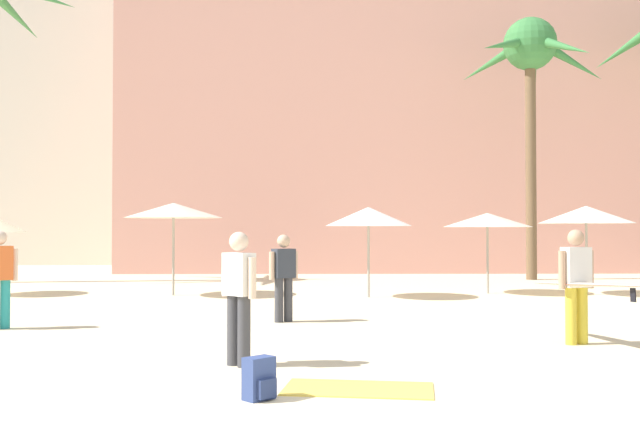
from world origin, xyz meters
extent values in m
cube|color=#DB9989|center=(4.02, 28.09, 9.73)|extent=(23.87, 11.89, 19.46)
cube|color=beige|center=(-6.37, 34.26, 12.39)|extent=(19.47, 9.82, 24.78)
cylinder|color=brown|center=(7.20, 18.83, 4.03)|extent=(0.36, 0.36, 8.07)
sphere|color=#387A3D|center=(7.20, 18.83, 8.07)|extent=(1.80, 1.80, 1.80)
cone|color=#387A3D|center=(8.71, 18.97, 7.49)|extent=(2.34, 0.62, 1.51)
cone|color=#387A3D|center=(7.77, 20.29, 7.61)|extent=(1.24, 2.37, 1.28)
cone|color=#387A3D|center=(6.10, 19.96, 7.64)|extent=(1.96, 2.00, 1.23)
cone|color=#387A3D|center=(6.01, 17.73, 7.75)|extent=(2.07, 1.94, 1.02)
cone|color=#387A3D|center=(7.85, 17.39, 7.62)|extent=(1.34, 2.35, 1.28)
cone|color=#428447|center=(-10.64, 19.36, 9.21)|extent=(1.36, 2.71, 1.58)
cone|color=#387A3D|center=(11.18, 20.16, 8.35)|extent=(2.31, 1.90, 1.75)
cylinder|color=gray|center=(-3.89, 12.98, 1.19)|extent=(0.06, 0.06, 2.39)
cone|color=beige|center=(-3.89, 12.98, 2.19)|extent=(2.52, 2.52, 0.39)
cylinder|color=gray|center=(1.10, 12.36, 1.13)|extent=(0.06, 0.06, 2.26)
cone|color=white|center=(1.10, 12.36, 2.02)|extent=(2.17, 2.17, 0.47)
cylinder|color=gray|center=(4.36, 13.41, 1.07)|extent=(0.06, 0.06, 2.14)
cone|color=beige|center=(4.36, 13.41, 1.95)|extent=(2.35, 2.35, 0.37)
cylinder|color=gray|center=(6.82, 12.95, 1.16)|extent=(0.06, 0.06, 2.31)
cone|color=white|center=(6.82, 12.95, 2.08)|extent=(2.43, 2.43, 0.45)
cube|color=#F4CC4C|center=(0.10, 1.79, 0.01)|extent=(1.67, 1.05, 0.01)
cube|color=navy|center=(-0.91, 1.36, 0.21)|extent=(0.34, 0.34, 0.42)
cube|color=navy|center=(-0.83, 1.27, 0.13)|extent=(0.19, 0.19, 0.18)
cylinder|color=gold|center=(3.43, 4.75, 0.42)|extent=(0.20, 0.20, 0.84)
cylinder|color=gold|center=(3.62, 4.81, 0.42)|extent=(0.20, 0.20, 0.84)
cube|color=white|center=(3.52, 4.78, 1.13)|extent=(0.45, 0.33, 0.59)
sphere|color=tan|center=(3.52, 4.78, 1.57)|extent=(0.30, 0.30, 0.24)
cylinder|color=tan|center=(3.28, 4.70, 1.10)|extent=(0.13, 0.13, 0.56)
cylinder|color=tan|center=(3.76, 4.86, 1.10)|extent=(0.13, 0.13, 0.56)
ellipsoid|color=beige|center=(3.52, 4.48, 0.90)|extent=(0.83, 2.78, 0.20)
ellipsoid|color=#C85040|center=(3.52, 4.48, 0.90)|extent=(0.85, 2.80, 0.18)
cube|color=black|center=(3.74, 3.39, 0.84)|extent=(0.04, 0.11, 0.19)
cylinder|color=#3D3D42|center=(-0.79, 7.54, 0.40)|extent=(0.22, 0.22, 0.80)
cylinder|color=#3D3D42|center=(-0.95, 7.43, 0.40)|extent=(0.22, 0.22, 0.80)
cube|color=#333842|center=(-0.87, 7.49, 1.07)|extent=(0.45, 0.41, 0.53)
sphere|color=#D1A889|center=(-0.87, 7.49, 1.48)|extent=(0.33, 0.33, 0.24)
cylinder|color=#D1A889|center=(-0.66, 7.63, 1.03)|extent=(0.14, 0.14, 0.51)
cylinder|color=#D1A889|center=(-1.08, 7.35, 1.03)|extent=(0.14, 0.14, 0.51)
cylinder|color=#3D3D42|center=(-1.35, 3.21, 0.43)|extent=(0.23, 0.23, 0.87)
cylinder|color=#3D3D42|center=(-1.21, 3.07, 0.43)|extent=(0.23, 0.23, 0.87)
cube|color=white|center=(-1.28, 3.14, 1.13)|extent=(0.44, 0.44, 0.53)
sphere|color=beige|center=(-1.28, 3.14, 1.53)|extent=(0.34, 0.34, 0.24)
cylinder|color=beige|center=(-1.46, 3.32, 1.09)|extent=(0.14, 0.14, 0.50)
cylinder|color=beige|center=(-1.10, 2.97, 1.09)|extent=(0.14, 0.14, 0.50)
cylinder|color=teal|center=(-5.59, 6.66, 0.41)|extent=(0.22, 0.22, 0.83)
sphere|color=beige|center=(-5.67, 6.60, 1.55)|extent=(0.34, 0.34, 0.24)
cylinder|color=beige|center=(-5.47, 6.75, 1.08)|extent=(0.14, 0.14, 0.55)
camera|label=1|loc=(-0.44, -5.90, 1.67)|focal=41.00mm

